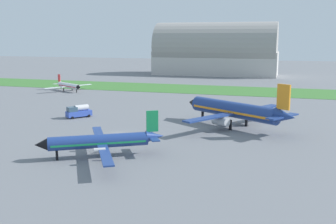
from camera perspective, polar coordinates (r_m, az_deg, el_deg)
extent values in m
plane|color=slate|center=(87.87, -6.84, -3.14)|extent=(600.00, 600.00, 0.00)
cube|color=#3D7533|center=(162.82, 4.48, 3.23)|extent=(360.00, 28.00, 0.08)
cylinder|color=navy|center=(71.19, -9.77, -4.10)|extent=(15.95, 10.80, 2.38)
cone|color=black|center=(71.22, -17.46, -4.44)|extent=(3.24, 3.22, 2.33)
cone|color=navy|center=(72.44, -1.86, -3.45)|extent=(3.96, 3.54, 2.14)
cube|color=#198C4C|center=(71.24, -9.77, -4.24)|extent=(15.16, 10.36, 0.33)
cube|color=navy|center=(65.04, -8.92, -5.86)|extent=(8.12, 12.11, 0.24)
cube|color=navy|center=(77.66, -9.77, -3.19)|extent=(8.12, 12.11, 0.24)
cylinder|color=#B7BABF|center=(67.25, -9.66, -5.34)|extent=(2.03, 1.63, 0.76)
cylinder|color=#B7BABF|center=(75.34, -10.14, -3.63)|extent=(2.03, 1.63, 0.76)
cube|color=#198C4C|center=(71.72, -2.24, -1.30)|extent=(1.99, 1.34, 3.81)
cube|color=navy|center=(70.78, -1.95, -3.84)|extent=(2.93, 3.59, 0.19)
cube|color=navy|center=(73.95, -2.49, -3.21)|extent=(2.93, 3.59, 0.19)
cylinder|color=black|center=(71.63, -15.46, -5.93)|extent=(0.43, 0.43, 1.67)
cylinder|color=black|center=(69.55, -8.59, -6.15)|extent=(0.43, 0.43, 1.67)
cylinder|color=black|center=(74.07, -8.94, -5.12)|extent=(0.43, 0.43, 1.67)
cylinder|color=silver|center=(160.94, -13.86, 3.66)|extent=(12.53, 8.17, 1.85)
cone|color=black|center=(154.60, -12.48, 3.44)|extent=(2.51, 2.49, 1.82)
cone|color=silver|center=(167.68, -15.19, 3.94)|extent=(3.08, 2.73, 1.67)
cube|color=red|center=(160.96, -13.85, 3.61)|extent=(11.90, 7.84, 0.26)
cube|color=silver|center=(163.87, -12.37, 3.72)|extent=(6.14, 9.51, 0.19)
cube|color=silver|center=(158.86, -15.51, 3.38)|extent=(6.14, 9.51, 0.19)
cylinder|color=#B7BABF|center=(162.49, -12.83, 3.65)|extent=(1.58, 1.24, 0.59)
cylinder|color=#B7BABF|center=(159.27, -14.84, 3.43)|extent=(1.58, 1.24, 0.59)
cube|color=red|center=(167.13, -15.17, 4.67)|extent=(1.56, 1.01, 2.96)
cube|color=silver|center=(167.98, -14.74, 3.96)|extent=(2.24, 2.80, 0.15)
cube|color=silver|center=(166.75, -15.52, 3.87)|extent=(2.24, 2.80, 0.15)
cylinder|color=black|center=(156.37, -12.81, 2.93)|extent=(0.33, 0.33, 1.30)
cylinder|color=black|center=(162.84, -13.44, 3.19)|extent=(0.33, 0.33, 1.30)
cylinder|color=black|center=(161.04, -14.56, 3.07)|extent=(0.33, 0.33, 1.30)
cylinder|color=navy|center=(94.64, 9.24, 0.34)|extent=(22.01, 15.73, 3.63)
cone|color=black|center=(103.45, 3.64, 1.32)|extent=(4.68, 4.76, 3.55)
cone|color=navy|center=(86.51, 16.28, -0.61)|extent=(5.64, 5.22, 3.26)
cube|color=orange|center=(94.69, 9.24, 0.17)|extent=(20.93, 15.09, 0.51)
cube|color=navy|center=(88.48, 6.26, -0.72)|extent=(10.39, 14.61, 0.36)
cube|color=navy|center=(100.48, 12.42, 0.45)|extent=(10.39, 14.61, 0.36)
cylinder|color=#B7BABF|center=(90.81, 7.47, -1.29)|extent=(4.41, 3.80, 1.99)
cylinder|color=#B7BABF|center=(98.47, 11.40, -0.48)|extent=(4.41, 3.80, 1.99)
cube|color=orange|center=(86.21, 16.05, 2.06)|extent=(2.74, 1.95, 5.27)
cube|color=navy|center=(84.98, 15.06, -0.80)|extent=(4.13, 4.96, 0.29)
cube|color=navy|center=(88.79, 16.74, -0.41)|extent=(4.13, 4.96, 0.29)
cylinder|color=black|center=(101.68, 4.92, -0.56)|extent=(0.65, 0.65, 2.31)
cylinder|color=black|center=(92.03, 8.83, -1.82)|extent=(0.65, 0.65, 2.31)
cylinder|color=black|center=(96.36, 11.03, -1.34)|extent=(0.65, 0.65, 2.31)
cube|color=#334FB2|center=(107.72, -12.50, -0.20)|extent=(5.89, 6.60, 1.40)
cylinder|color=silver|center=(107.76, -12.15, 0.61)|extent=(3.41, 3.76, 1.54)
cube|color=#334C60|center=(106.82, -13.43, 0.38)|extent=(3.03, 3.08, 1.20)
cylinder|color=black|center=(105.92, -13.37, -0.80)|extent=(0.63, 0.71, 0.70)
cylinder|color=black|center=(108.12, -13.85, -0.60)|extent=(0.63, 0.71, 0.70)
cylinder|color=black|center=(107.65, -11.13, -0.54)|extent=(0.63, 0.71, 0.70)
cylinder|color=black|center=(109.81, -11.64, -0.34)|extent=(0.63, 0.71, 0.70)
cube|color=#BCB7B2|center=(227.26, 6.72, 6.89)|extent=(67.23, 24.50, 12.90)
cylinder|color=gray|center=(226.88, 6.77, 9.13)|extent=(65.89, 26.96, 26.96)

